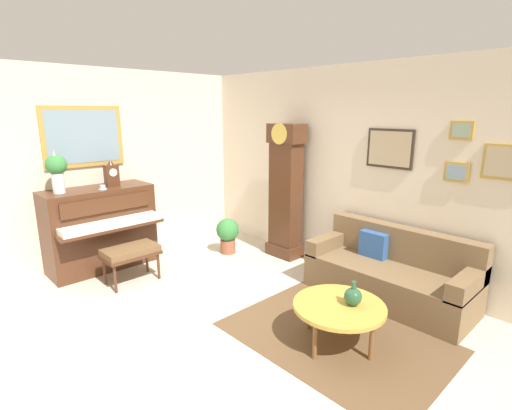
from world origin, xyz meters
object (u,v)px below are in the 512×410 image
object	(u,v)px
piano	(101,228)
coffee_table	(339,307)
grandfather_clock	(285,195)
piano_bench	(131,253)
mantel_clock	(111,174)
teacup	(103,188)
flower_vase	(57,169)
potted_plant	(228,233)
green_jug	(353,296)
couch	(390,273)

from	to	relation	value
piano	coffee_table	distance (m)	3.54
grandfather_clock	coffee_table	world-z (taller)	grandfather_clock
piano_bench	coffee_table	bearing A→B (deg)	16.62
piano_bench	mantel_clock	world-z (taller)	mantel_clock
piano_bench	teacup	xyz separation A→B (m)	(-0.60, -0.04, 0.78)
piano_bench	flower_vase	distance (m)	1.42
grandfather_clock	potted_plant	xyz separation A→B (m)	(-0.69, -0.57, -0.64)
flower_vase	potted_plant	xyz separation A→B (m)	(0.79, 2.15, -1.16)
teacup	potted_plant	bearing A→B (deg)	68.58
coffee_table	flower_vase	size ratio (longest dim) A/B	1.52
mantel_clock	teacup	size ratio (longest dim) A/B	3.28
teacup	mantel_clock	bearing A→B (deg)	126.48
potted_plant	piano	bearing A→B (deg)	-115.52
piano_bench	green_jug	xyz separation A→B (m)	(2.77, 0.88, 0.09)
piano	flower_vase	world-z (taller)	flower_vase
piano	couch	bearing A→B (deg)	32.44
green_jug	flower_vase	bearing A→B (deg)	-157.87
grandfather_clock	teacup	xyz separation A→B (m)	(-1.33, -2.21, 0.22)
coffee_table	potted_plant	xyz separation A→B (m)	(-2.64, 0.80, -0.06)
couch	green_jug	xyz separation A→B (m)	(0.21, -1.15, 0.19)
piano	potted_plant	world-z (taller)	piano
flower_vase	piano_bench	bearing A→B (deg)	36.20
piano	mantel_clock	distance (m)	0.78
piano_bench	piano	bearing A→B (deg)	-175.03
couch	mantel_clock	bearing A→B (deg)	-150.37
piano	mantel_clock	bearing A→B (deg)	89.60
teacup	potted_plant	size ratio (longest dim) A/B	0.21
flower_vase	teacup	xyz separation A→B (m)	(0.15, 0.50, -0.29)
grandfather_clock	potted_plant	distance (m)	1.10
green_jug	potted_plant	distance (m)	2.83
coffee_table	teacup	bearing A→B (deg)	-165.57
couch	coffee_table	bearing A→B (deg)	-84.37
piano_bench	flower_vase	xyz separation A→B (m)	(-0.75, -0.55, 1.07)
potted_plant	piano_bench	bearing A→B (deg)	-91.52
coffee_table	potted_plant	bearing A→B (deg)	163.19
mantel_clock	grandfather_clock	bearing A→B (deg)	53.62
flower_vase	potted_plant	distance (m)	2.56
couch	coffee_table	distance (m)	1.25
coffee_table	piano_bench	bearing A→B (deg)	-163.38
coffee_table	green_jug	bearing A→B (deg)	42.39
grandfather_clock	green_jug	size ratio (longest dim) A/B	8.46
grandfather_clock	flower_vase	bearing A→B (deg)	-118.62
piano_bench	couch	xyz separation A→B (m)	(2.56, 2.04, -0.09)
grandfather_clock	green_jug	world-z (taller)	grandfather_clock
couch	mantel_clock	xyz separation A→B (m)	(-3.31, -1.88, 1.02)
piano	flower_vase	bearing A→B (deg)	-89.88
piano	potted_plant	xyz separation A→B (m)	(0.79, 1.66, -0.27)
piano_bench	grandfather_clock	distance (m)	2.36
mantel_clock	piano_bench	bearing A→B (deg)	-11.80
piano	green_jug	size ratio (longest dim) A/B	6.00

